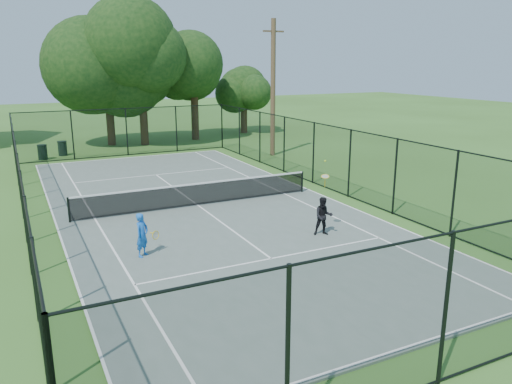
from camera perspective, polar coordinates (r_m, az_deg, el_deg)
name	(u,v)px	position (r m, az deg, el deg)	size (l,w,h in m)	color
ground	(198,207)	(20.69, -6.63, -1.69)	(120.00, 120.00, 0.00)	#375F20
tennis_court	(198,206)	(20.69, -6.63, -1.62)	(11.00, 24.00, 0.06)	#56655C
tennis_net	(198,193)	(20.54, -6.68, -0.15)	(10.08, 0.08, 0.95)	black
fence	(197,171)	(20.33, -6.75, 2.37)	(13.10, 26.10, 3.00)	black
tree_near_left	(106,67)	(37.01, -16.73, 13.48)	(6.74, 6.74, 8.79)	#332114
tree_near_mid	(141,69)	(36.48, -13.02, 13.52)	(6.57, 6.57, 8.59)	#332114
tree_near_right	(194,80)	(38.44, -7.12, 12.59)	(5.10, 5.10, 7.04)	#332114
tree_far_right	(244,92)	(41.95, -1.41, 11.37)	(4.13, 4.13, 5.47)	#332114
trash_bin_left	(42,152)	(33.08, -23.22, 4.21)	(0.58, 0.58, 0.92)	black
trash_bin_right	(62,148)	(34.03, -21.24, 4.68)	(0.58, 0.58, 0.93)	black
utility_pole	(273,88)	(31.53, 1.95, 11.80)	(1.40, 0.30, 8.32)	#4C3823
player_blue	(142,235)	(15.48, -12.87, -4.80)	(0.88, 0.57, 1.35)	blue
player_black	(323,216)	(17.08, 7.72, -2.73)	(0.81, 0.97, 2.47)	black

